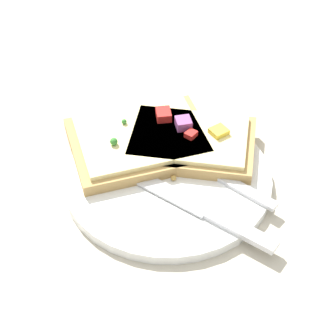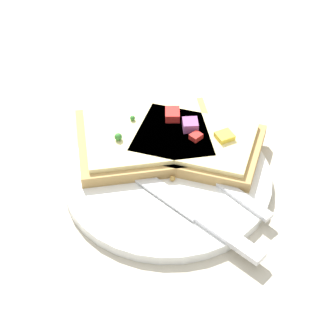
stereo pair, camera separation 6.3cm
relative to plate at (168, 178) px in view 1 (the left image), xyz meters
name	(u,v)px [view 1 (the left image)]	position (x,y,z in m)	size (l,w,h in m)	color
ground_plane	(168,182)	(0.00, 0.00, -0.01)	(4.00, 4.00, 0.00)	#BCB29E
plate	(168,178)	(0.00, 0.00, 0.00)	(0.24, 0.24, 0.01)	white
fork	(195,163)	(-0.03, -0.01, 0.01)	(0.16, 0.15, 0.01)	silver
knife	(200,209)	(-0.03, 0.06, 0.01)	(0.18, 0.15, 0.01)	silver
pizza_slice_main	(141,140)	(0.03, -0.05, 0.02)	(0.19, 0.16, 0.03)	tan
pizza_slice_corner	(189,141)	(-0.03, -0.05, 0.02)	(0.17, 0.14, 0.03)	tan
crumb_scatter	(159,161)	(0.01, -0.02, 0.01)	(0.04, 0.04, 0.01)	#C09446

